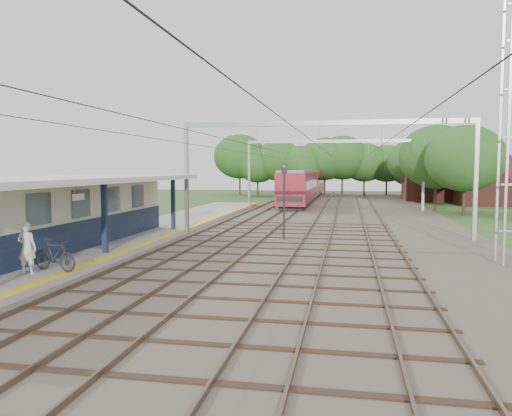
# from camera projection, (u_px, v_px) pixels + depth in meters

# --- Properties ---
(ground) EXTENTS (160.00, 160.00, 0.00)m
(ground) POSITION_uv_depth(u_px,v_px,m) (188.00, 301.00, 15.78)
(ground) COLOR #2D4C1E
(ground) RESTS_ON ground
(ballast_bed) EXTENTS (18.00, 90.00, 0.10)m
(ballast_bed) POSITION_uv_depth(u_px,v_px,m) (337.00, 215.00, 44.46)
(ballast_bed) COLOR #473D33
(ballast_bed) RESTS_ON ground
(platform) EXTENTS (5.00, 52.00, 0.35)m
(platform) POSITION_uv_depth(u_px,v_px,m) (143.00, 233.00, 30.86)
(platform) COLOR gray
(platform) RESTS_ON ground
(yellow_stripe) EXTENTS (0.45, 52.00, 0.01)m
(yellow_stripe) POSITION_uv_depth(u_px,v_px,m) (178.00, 231.00, 30.43)
(yellow_stripe) COLOR yellow
(yellow_stripe) RESTS_ON platform
(station_building) EXTENTS (3.41, 18.00, 3.40)m
(station_building) POSITION_uv_depth(u_px,v_px,m) (57.00, 213.00, 24.10)
(station_building) COLOR beige
(station_building) RESTS_ON platform
(canopy) EXTENTS (6.40, 20.00, 3.44)m
(canopy) POSITION_uv_depth(u_px,v_px,m) (66.00, 180.00, 22.79)
(canopy) COLOR #121D3B
(canopy) RESTS_ON platform
(rail_tracks) EXTENTS (11.80, 88.00, 0.15)m
(rail_tracks) POSITION_uv_depth(u_px,v_px,m) (309.00, 213.00, 44.90)
(rail_tracks) COLOR brown
(rail_tracks) RESTS_ON ballast_bed
(catenary_system) EXTENTS (17.22, 88.00, 7.00)m
(catenary_system) POSITION_uv_depth(u_px,v_px,m) (329.00, 152.00, 39.51)
(catenary_system) COLOR gray
(catenary_system) RESTS_ON ground
(tree_band) EXTENTS (31.72, 30.88, 8.82)m
(tree_band) POSITION_uv_depth(u_px,v_px,m) (341.00, 163.00, 70.68)
(tree_band) COLOR #382619
(tree_band) RESTS_ON ground
(house_near) EXTENTS (7.00, 6.12, 7.89)m
(house_near) POSITION_uv_depth(u_px,v_px,m) (491.00, 179.00, 56.82)
(house_near) COLOR brown
(house_near) RESTS_ON ground
(house_far) EXTENTS (8.00, 6.12, 8.66)m
(house_far) POSITION_uv_depth(u_px,v_px,m) (436.00, 176.00, 63.59)
(house_far) COLOR brown
(house_far) RESTS_ON ground
(person) EXTENTS (0.73, 0.50, 1.92)m
(person) POSITION_uv_depth(u_px,v_px,m) (27.00, 248.00, 18.03)
(person) COLOR silver
(person) RESTS_ON platform
(bicycle) EXTENTS (2.08, 1.01, 1.20)m
(bicycle) POSITION_uv_depth(u_px,v_px,m) (55.00, 255.00, 18.58)
(bicycle) COLOR black
(bicycle) RESTS_ON platform
(train) EXTENTS (2.96, 36.84, 3.88)m
(train) POSITION_uv_depth(u_px,v_px,m) (306.00, 184.00, 65.16)
(train) COLOR black
(train) RESTS_ON ballast_bed
(signal_post) EXTENTS (0.34, 0.29, 4.43)m
(signal_post) POSITION_uv_depth(u_px,v_px,m) (284.00, 192.00, 28.44)
(signal_post) COLOR black
(signal_post) RESTS_ON ground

